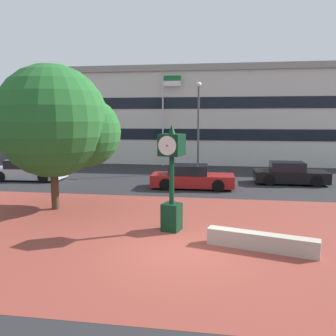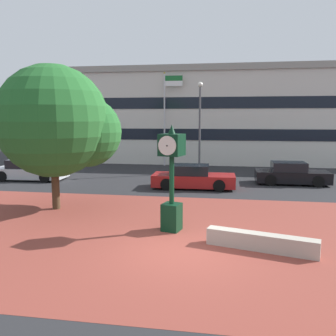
{
  "view_description": "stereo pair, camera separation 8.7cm",
  "coord_description": "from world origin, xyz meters",
  "views": [
    {
      "loc": [
        1.17,
        -10.02,
        3.83
      ],
      "look_at": [
        -0.64,
        1.67,
        2.18
      ],
      "focal_mm": 38.62,
      "sensor_mm": 36.0,
      "label": 1
    },
    {
      "loc": [
        1.26,
        -10.01,
        3.83
      ],
      "look_at": [
        -0.64,
        1.67,
        2.18
      ],
      "focal_mm": 38.62,
      "sensor_mm": 36.0,
      "label": 2
    }
  ],
  "objects": [
    {
      "name": "ground_plane",
      "position": [
        0.0,
        0.0,
        0.0
      ],
      "size": [
        200.0,
        200.0,
        0.0
      ],
      "primitive_type": "plane",
      "color": "#262628"
    },
    {
      "name": "plaza_brick_paving",
      "position": [
        0.0,
        1.49,
        0.0
      ],
      "size": [
        44.0,
        10.99,
        0.01
      ],
      "primitive_type": "cube",
      "color": "brown",
      "rests_on": "ground"
    },
    {
      "name": "planter_wall",
      "position": [
        2.31,
        0.38,
        0.25
      ],
      "size": [
        3.19,
        1.25,
        0.5
      ],
      "primitive_type": "cube",
      "rotation": [
        0.0,
        0.0,
        -0.27
      ],
      "color": "#ADA393",
      "rests_on": "ground"
    },
    {
      "name": "street_lamp_post",
      "position": [
        -0.58,
        15.01,
        3.84
      ],
      "size": [
        0.36,
        0.36,
        6.23
      ],
      "color": "#4C4C51",
      "rests_on": "ground"
    },
    {
      "name": "street_clock",
      "position": [
        -0.53,
        1.81,
        1.88
      ],
      "size": [
        0.88,
        0.92,
        3.61
      ],
      "rotation": [
        0.0,
        0.0,
        -0.26
      ],
      "color": "black",
      "rests_on": "ground"
    },
    {
      "name": "flagpole_primary",
      "position": [
        -3.5,
        18.49,
        4.29
      ],
      "size": [
        1.5,
        0.14,
        7.35
      ],
      "color": "silver",
      "rests_on": "ground"
    },
    {
      "name": "plaza_tree",
      "position": [
        -5.55,
        4.11,
        3.58
      ],
      "size": [
        4.96,
        4.61,
        5.99
      ],
      "color": "#42301E",
      "rests_on": "ground"
    },
    {
      "name": "car_street_far",
      "position": [
        5.01,
        11.6,
        0.57
      ],
      "size": [
        4.12,
        1.86,
        1.28
      ],
      "rotation": [
        0.0,
        0.0,
        4.71
      ],
      "color": "black",
      "rests_on": "ground"
    },
    {
      "name": "car_street_mid",
      "position": [
        -0.52,
        9.42,
        0.57
      ],
      "size": [
        4.5,
        1.91,
        1.28
      ],
      "rotation": [
        0.0,
        0.0,
        4.73
      ],
      "color": "maroon",
      "rests_on": "ground"
    },
    {
      "name": "civic_building",
      "position": [
        0.13,
        26.29,
        4.0
      ],
      "size": [
        29.08,
        15.1,
        7.98
      ],
      "color": "beige",
      "rests_on": "ground"
    },
    {
      "name": "car_street_near",
      "position": [
        -10.81,
        10.53,
        0.57
      ],
      "size": [
        4.42,
        2.11,
        1.28
      ],
      "rotation": [
        0.0,
        0.0,
        4.76
      ],
      "color": "#B7BABF",
      "rests_on": "ground"
    }
  ]
}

